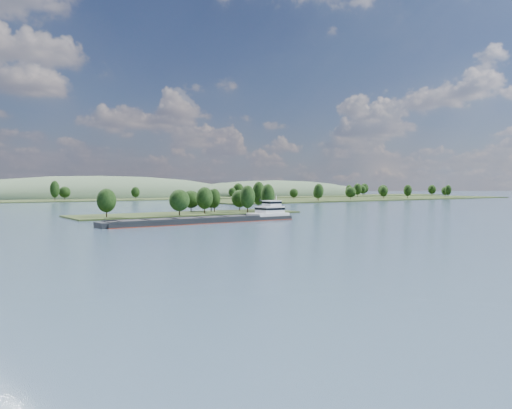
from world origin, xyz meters
TOP-DOWN VIEW (x-y plane):
  - ground at (0.00, 120.00)m, footprint 1800.00×1800.00m
  - tree_island at (6.59, 179.41)m, footprint 100.00×32.09m
  - right_bank at (231.87, 299.64)m, footprint 320.00×90.00m
  - back_shoreline at (9.61, 399.87)m, footprint 900.00×60.00m
  - hill_east at (260.00, 470.00)m, footprint 260.00×140.00m
  - hill_west at (60.00, 500.00)m, footprint 320.00×160.00m
  - cargo_barge at (-11.59, 135.33)m, footprint 72.00×11.21m

SIDE VIEW (x-z plane):
  - ground at x=0.00m, z-range 0.00..0.00m
  - hill_east at x=260.00m, z-range -18.00..18.00m
  - hill_west at x=60.00m, z-range -22.00..22.00m
  - back_shoreline at x=9.61m, z-range -7.51..9.09m
  - right_bank at x=231.87m, z-range -6.42..8.48m
  - cargo_barge at x=-11.59m, z-range -3.63..6.07m
  - tree_island at x=6.59m, z-range -3.55..11.59m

